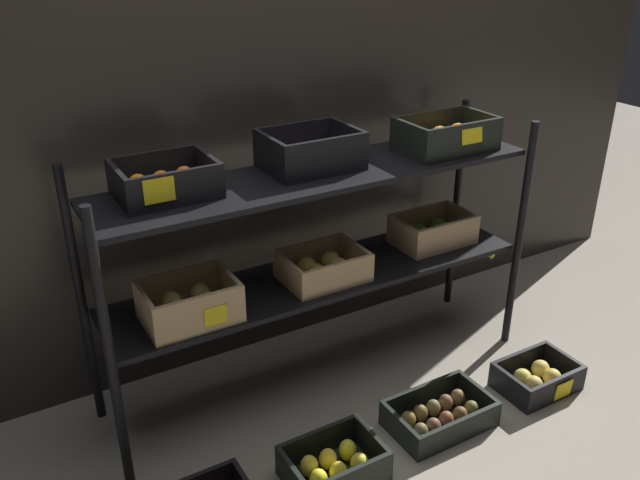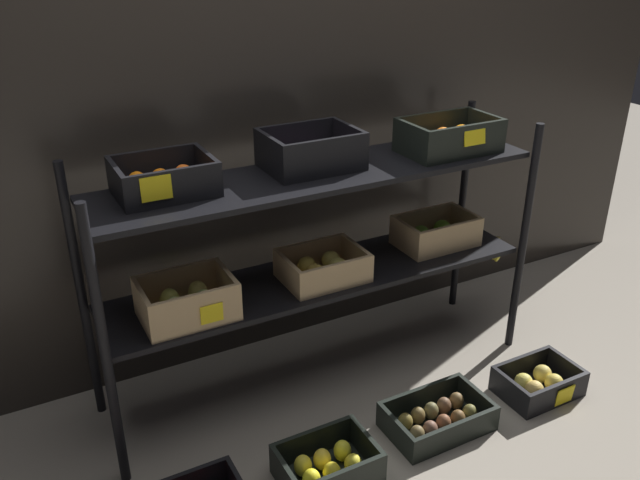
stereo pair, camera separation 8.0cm
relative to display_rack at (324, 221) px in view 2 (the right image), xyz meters
The scene contains 6 objects.
ground_plane 0.68m from the display_rack, behind, with size 10.00×10.00×0.00m, color gray.
storefront_wall 0.43m from the display_rack, 92.34° to the left, with size 4.06×0.12×1.69m, color #2D2823.
display_rack is the anchor object (origin of this frame).
crate_ground_lemon 0.84m from the display_rack, 117.01° to the right, with size 0.32×0.22×0.12m.
crate_ground_kiwi 0.82m from the display_rack, 66.14° to the right, with size 0.38×0.23×0.10m.
crate_ground_apple_gold 1.06m from the display_rack, 36.38° to the right, with size 0.31×0.22×0.11m.
Camera 2 is at (-1.03, -1.93, 1.65)m, focal length 37.06 mm.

